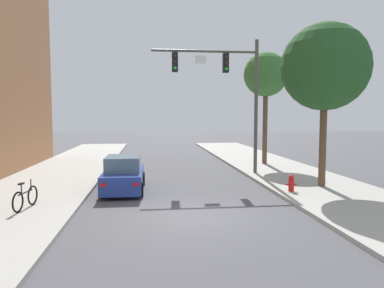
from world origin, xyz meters
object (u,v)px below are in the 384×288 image
Objects in this scene: fire_hydrant at (291,183)px; street_tree_second at (266,75)px; traffic_signal_mast at (227,82)px; car_lead_blue at (124,175)px; street_tree_nearest at (325,67)px; bicycle_leaning at (25,198)px.

street_tree_second is (1.72, 8.88, 5.60)m from fire_hydrant.
traffic_signal_mast is 7.96m from car_lead_blue.
traffic_signal_mast is 5.50m from street_tree_nearest.
street_tree_second reaches higher than fire_hydrant.
street_tree_nearest is (12.32, 2.62, 5.07)m from bicycle_leaning.
bicycle_leaning is at bearing -133.46° from car_lead_blue.
car_lead_blue is 12.72m from street_tree_second.
street_tree_nearest is at bearing 26.62° from fire_hydrant.
bicycle_leaning is (-8.72, -6.77, -4.77)m from traffic_signal_mast.
street_tree_nearest is 0.99× the size of street_tree_second.
fire_hydrant is 0.10× the size of street_tree_nearest.
car_lead_blue reaches higher than fire_hydrant.
traffic_signal_mast is at bearing 130.90° from street_tree_nearest.
bicycle_leaning is 0.23× the size of street_tree_second.
fire_hydrant is at bearing -100.93° from street_tree_second.
street_tree_nearest is (3.60, -4.15, 0.30)m from traffic_signal_mast.
street_tree_second reaches higher than traffic_signal_mast.
car_lead_blue is 10.39m from street_tree_nearest.
fire_hydrant is at bearing -153.38° from street_tree_nearest.
car_lead_blue is (-5.54, -3.41, -4.59)m from traffic_signal_mast.
fire_hydrant is 5.51m from street_tree_nearest.
bicycle_leaning is at bearing -170.85° from fire_hydrant.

